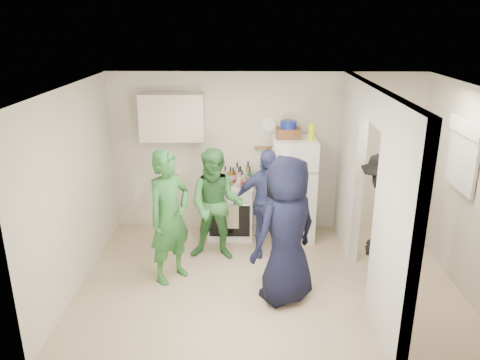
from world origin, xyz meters
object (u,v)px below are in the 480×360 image
object	(u,v)px
person_denim	(266,203)
person_navy	(286,231)
person_green_left	(170,217)
fridge	(293,189)
wicker_basket	(288,133)
yellow_cup_stack_top	(311,132)
person_nook	(382,216)
stove	(230,210)
blue_bowl	(289,125)
person_green_center	(216,205)

from	to	relation	value
person_denim	person_navy	world-z (taller)	person_navy
person_green_left	person_denim	bearing A→B (deg)	-20.40
person_green_left	fridge	bearing A→B (deg)	-12.20
wicker_basket	person_denim	xyz separation A→B (m)	(-0.33, -0.64, -0.86)
yellow_cup_stack_top	person_nook	world-z (taller)	yellow_cup_stack_top
fridge	wicker_basket	size ratio (longest dim) A/B	4.48
stove	wicker_basket	xyz separation A→B (m)	(0.86, 0.02, 1.22)
stove	blue_bowl	xyz separation A→B (m)	(0.86, 0.02, 1.35)
person_denim	blue_bowl	bearing A→B (deg)	63.68
yellow_cup_stack_top	person_green_left	distance (m)	2.38
fridge	person_green_left	bearing A→B (deg)	-142.49
person_green_left	yellow_cup_stack_top	bearing A→B (deg)	-17.67
fridge	person_navy	size ratio (longest dim) A/B	0.87
person_denim	stove	bearing A→B (deg)	131.84
person_nook	person_green_left	bearing A→B (deg)	-61.80
person_green_center	person_navy	world-z (taller)	person_navy
person_green_left	person_nook	world-z (taller)	person_green_left
person_denim	person_nook	size ratio (longest dim) A/B	0.93
blue_bowl	person_green_left	bearing A→B (deg)	-139.70
fridge	person_navy	world-z (taller)	person_navy
person_green_center	person_nook	distance (m)	2.19
person_green_center	person_nook	bearing A→B (deg)	-6.14
person_green_center	stove	bearing A→B (deg)	83.12
stove	wicker_basket	world-z (taller)	wicker_basket
blue_bowl	stove	bearing A→B (deg)	-178.67
person_green_left	person_denim	distance (m)	1.43
person_green_left	person_denim	xyz separation A→B (m)	(1.24, 0.70, -0.09)
person_green_left	blue_bowl	bearing A→B (deg)	-9.41
stove	yellow_cup_stack_top	distance (m)	1.74
person_navy	blue_bowl	bearing A→B (deg)	-131.29
person_navy	person_denim	bearing A→B (deg)	-117.26
person_green_left	person_navy	xyz separation A→B (m)	(1.44, -0.45, 0.03)
person_nook	person_navy	bearing A→B (deg)	-39.80
wicker_basket	person_green_left	bearing A→B (deg)	-139.70
stove	person_navy	size ratio (longest dim) A/B	0.47
yellow_cup_stack_top	person_green_center	size ratio (longest dim) A/B	0.16
wicker_basket	person_nook	xyz separation A→B (m)	(1.13, -1.20, -0.80)
fridge	person_denim	bearing A→B (deg)	-126.30
yellow_cup_stack_top	person_green_center	world-z (taller)	yellow_cup_stack_top
wicker_basket	person_denim	bearing A→B (deg)	-117.49
stove	person_denim	distance (m)	0.89
yellow_cup_stack_top	blue_bowl	bearing A→B (deg)	154.89
wicker_basket	yellow_cup_stack_top	size ratio (longest dim) A/B	1.40
blue_bowl	person_navy	world-z (taller)	blue_bowl
stove	person_green_center	size ratio (longest dim) A/B	0.53
blue_bowl	person_navy	xyz separation A→B (m)	(-0.14, -1.79, -0.87)
stove	blue_bowl	distance (m)	1.60
stove	yellow_cup_stack_top	xyz separation A→B (m)	(1.18, -0.13, 1.27)
yellow_cup_stack_top	person_green_center	distance (m)	1.72
wicker_basket	person_green_center	xyz separation A→B (m)	(-1.02, -0.76, -0.84)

